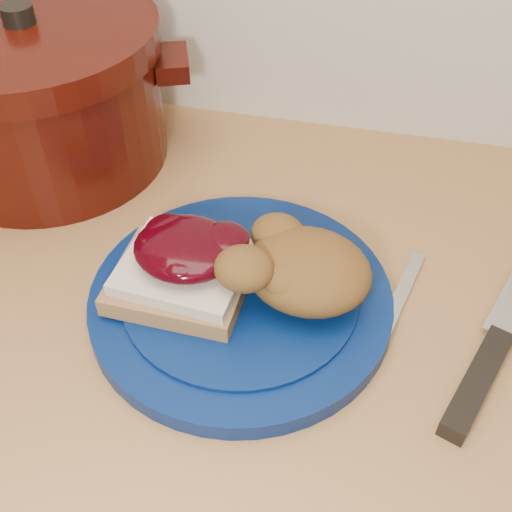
% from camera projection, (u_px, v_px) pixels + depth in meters
% --- Properties ---
extents(base_cabinet, '(4.00, 0.60, 0.86)m').
position_uv_depth(base_cabinet, '(234.00, 496.00, 0.96)').
color(base_cabinet, beige).
rests_on(base_cabinet, floor).
extents(plate, '(0.32, 0.32, 0.02)m').
position_uv_depth(plate, '(241.00, 300.00, 0.60)').
color(plate, '#051A50').
rests_on(plate, wood_countertop).
extents(sandwich, '(0.12, 0.11, 0.06)m').
position_uv_depth(sandwich, '(183.00, 265.00, 0.58)').
color(sandwich, olive).
rests_on(sandwich, plate).
extents(stuffing_mound, '(0.13, 0.11, 0.06)m').
position_uv_depth(stuffing_mound, '(308.00, 271.00, 0.57)').
color(stuffing_mound, brown).
rests_on(stuffing_mound, plate).
extents(chef_knife, '(0.14, 0.31, 0.02)m').
position_uv_depth(chef_knife, '(495.00, 348.00, 0.56)').
color(chef_knife, black).
rests_on(chef_knife, wood_countertop).
extents(butter_knife, '(0.05, 0.17, 0.00)m').
position_uv_depth(butter_knife, '(393.00, 312.00, 0.60)').
color(butter_knife, silver).
rests_on(butter_knife, wood_countertop).
extents(dutch_oven, '(0.37, 0.37, 0.18)m').
position_uv_depth(dutch_oven, '(39.00, 93.00, 0.72)').
color(dutch_oven, '#330A05').
rests_on(dutch_oven, wood_countertop).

